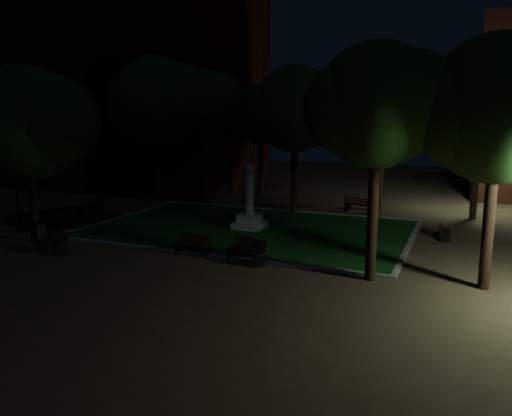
{
  "coord_description": "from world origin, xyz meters",
  "views": [
    {
      "loc": [
        9.65,
        -19.97,
        5.45
      ],
      "look_at": [
        0.77,
        1.0,
        1.3
      ],
      "focal_mm": 35.0,
      "sensor_mm": 36.0,
      "label": 1
    }
  ],
  "objects_px": {
    "monument": "(250,210)",
    "bench_near_left": "(193,245)",
    "bench_far_side": "(358,205)",
    "trash_bin": "(38,232)",
    "bench_west_near": "(54,242)",
    "bench_left_side": "(91,208)",
    "bench_right_side": "(444,231)",
    "bench_near_right": "(247,251)",
    "bicycle": "(100,203)"
  },
  "relations": [
    {
      "from": "bench_right_side",
      "to": "bicycle",
      "type": "xyz_separation_m",
      "value": [
        -19.28,
        -0.26,
        0.08
      ]
    },
    {
      "from": "bench_near_left",
      "to": "trash_bin",
      "type": "height_order",
      "value": "trash_bin"
    },
    {
      "from": "bench_west_near",
      "to": "bench_left_side",
      "type": "xyz_separation_m",
      "value": [
        -4.29,
        7.09,
        -0.05
      ]
    },
    {
      "from": "bench_west_near",
      "to": "monument",
      "type": "bearing_deg",
      "value": 68.04
    },
    {
      "from": "bench_near_left",
      "to": "trash_bin",
      "type": "relative_size",
      "value": 1.7
    },
    {
      "from": "bench_left_side",
      "to": "monument",
      "type": "bearing_deg",
      "value": 92.02
    },
    {
      "from": "bench_right_side",
      "to": "bench_near_left",
      "type": "bearing_deg",
      "value": 121.93
    },
    {
      "from": "bench_west_near",
      "to": "bench_left_side",
      "type": "relative_size",
      "value": 1.18
    },
    {
      "from": "bench_left_side",
      "to": "bench_right_side",
      "type": "bearing_deg",
      "value": 97.37
    },
    {
      "from": "bench_near_right",
      "to": "bench_far_side",
      "type": "bearing_deg",
      "value": 102.32
    },
    {
      "from": "bench_near_left",
      "to": "trash_bin",
      "type": "bearing_deg",
      "value": -173.22
    },
    {
      "from": "bench_right_side",
      "to": "trash_bin",
      "type": "distance_m",
      "value": 18.19
    },
    {
      "from": "bench_near_right",
      "to": "bench_left_side",
      "type": "relative_size",
      "value": 1.24
    },
    {
      "from": "bench_near_left",
      "to": "bench_near_right",
      "type": "bearing_deg",
      "value": -3.64
    },
    {
      "from": "bicycle",
      "to": "bench_west_near",
      "type": "bearing_deg",
      "value": -106.84
    },
    {
      "from": "bench_far_side",
      "to": "trash_bin",
      "type": "bearing_deg",
      "value": 64.6
    },
    {
      "from": "monument",
      "to": "bench_near_left",
      "type": "relative_size",
      "value": 2.16
    },
    {
      "from": "bench_near_left",
      "to": "bicycle",
      "type": "xyz_separation_m",
      "value": [
        -10.1,
        6.47,
        0.05
      ]
    },
    {
      "from": "bench_right_side",
      "to": "bench_near_right",
      "type": "bearing_deg",
      "value": 131.34
    },
    {
      "from": "monument",
      "to": "bench_right_side",
      "type": "relative_size",
      "value": 2.28
    },
    {
      "from": "bench_west_near",
      "to": "bench_far_side",
      "type": "bearing_deg",
      "value": 71.36
    },
    {
      "from": "bench_west_near",
      "to": "bench_right_side",
      "type": "height_order",
      "value": "bench_west_near"
    },
    {
      "from": "bench_right_side",
      "to": "bench_far_side",
      "type": "distance_m",
      "value": 6.84
    },
    {
      "from": "bench_near_left",
      "to": "bench_left_side",
      "type": "height_order",
      "value": "bench_near_left"
    },
    {
      "from": "bench_near_left",
      "to": "bench_left_side",
      "type": "bearing_deg",
      "value": 151.73
    },
    {
      "from": "bench_far_side",
      "to": "trash_bin",
      "type": "relative_size",
      "value": 2.05
    },
    {
      "from": "bench_far_side",
      "to": "bicycle",
      "type": "distance_m",
      "value": 15.27
    },
    {
      "from": "monument",
      "to": "bench_west_near",
      "type": "height_order",
      "value": "monument"
    },
    {
      "from": "bench_near_left",
      "to": "bicycle",
      "type": "distance_m",
      "value": 12.0
    },
    {
      "from": "bench_near_right",
      "to": "bench_left_side",
      "type": "distance_m",
      "value": 13.28
    },
    {
      "from": "bench_near_right",
      "to": "bench_far_side",
      "type": "relative_size",
      "value": 1.0
    },
    {
      "from": "bench_left_side",
      "to": "bench_far_side",
      "type": "relative_size",
      "value": 0.81
    },
    {
      "from": "bench_right_side",
      "to": "trash_bin",
      "type": "height_order",
      "value": "trash_bin"
    },
    {
      "from": "bench_near_left",
      "to": "bench_west_near",
      "type": "relative_size",
      "value": 0.87
    },
    {
      "from": "bench_right_side",
      "to": "bench_west_near",
      "type": "bearing_deg",
      "value": 116.27
    },
    {
      "from": "bench_right_side",
      "to": "bench_far_side",
      "type": "height_order",
      "value": "bench_far_side"
    },
    {
      "from": "bench_near_right",
      "to": "bench_right_side",
      "type": "height_order",
      "value": "bench_near_right"
    },
    {
      "from": "bench_west_near",
      "to": "bench_left_side",
      "type": "height_order",
      "value": "bench_west_near"
    },
    {
      "from": "bench_near_right",
      "to": "monument",
      "type": "bearing_deg",
      "value": 134.03
    },
    {
      "from": "bench_west_near",
      "to": "trash_bin",
      "type": "height_order",
      "value": "bench_west_near"
    },
    {
      "from": "monument",
      "to": "bench_right_side",
      "type": "bearing_deg",
      "value": 10.56
    },
    {
      "from": "bench_west_near",
      "to": "bicycle",
      "type": "relative_size",
      "value": 1.04
    },
    {
      "from": "bench_west_near",
      "to": "bicycle",
      "type": "bearing_deg",
      "value": 136.5
    },
    {
      "from": "monument",
      "to": "trash_bin",
      "type": "height_order",
      "value": "monument"
    },
    {
      "from": "trash_bin",
      "to": "bench_near_right",
      "type": "bearing_deg",
      "value": 4.34
    },
    {
      "from": "bench_near_right",
      "to": "bench_near_left",
      "type": "bearing_deg",
      "value": -162.15
    },
    {
      "from": "trash_bin",
      "to": "bench_right_side",
      "type": "bearing_deg",
      "value": 24.77
    },
    {
      "from": "bench_left_side",
      "to": "bicycle",
      "type": "relative_size",
      "value": 0.88
    },
    {
      "from": "bench_left_side",
      "to": "trash_bin",
      "type": "distance_m",
      "value": 6.52
    },
    {
      "from": "bench_far_side",
      "to": "trash_bin",
      "type": "distance_m",
      "value": 17.03
    }
  ]
}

